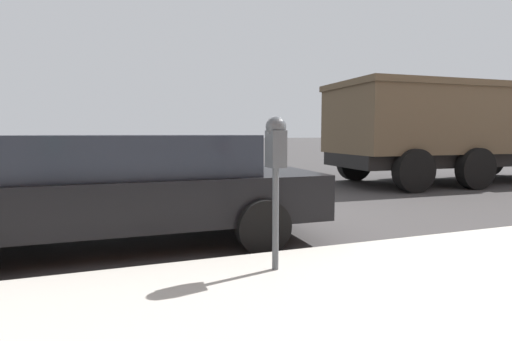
% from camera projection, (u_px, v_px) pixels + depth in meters
% --- Properties ---
extents(ground_plane, '(220.00, 220.00, 0.00)m').
position_uv_depth(ground_plane, '(228.00, 220.00, 6.42)').
color(ground_plane, '#3D3A3A').
extents(parking_meter, '(0.21, 0.19, 1.43)m').
position_uv_depth(parking_meter, '(276.00, 154.00, 3.65)').
color(parking_meter, '#4C5156').
rests_on(parking_meter, sidewalk).
extents(car_black, '(2.18, 4.98, 1.38)m').
position_uv_depth(car_black, '(127.00, 186.00, 5.01)').
color(car_black, black).
rests_on(car_black, ground_plane).
extents(dump_truck, '(3.11, 7.57, 2.81)m').
position_uv_depth(dump_truck, '(458.00, 126.00, 11.30)').
color(dump_truck, black).
rests_on(dump_truck, ground_plane).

